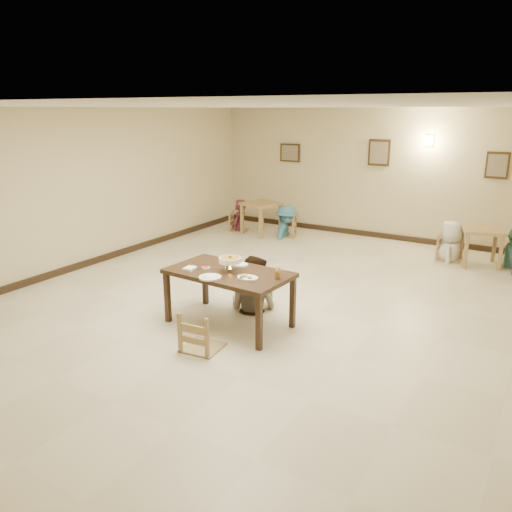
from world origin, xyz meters
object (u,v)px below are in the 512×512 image
Objects in this scene: bg_table_right at (482,235)px; bg_chair_lr at (287,219)px; main_diner at (253,256)px; bg_chair_ll at (239,213)px; bg_diner_b at (287,205)px; main_table at (229,277)px; chair_far at (255,281)px; bg_diner_c at (453,221)px; chair_near at (202,312)px; bg_table_left at (261,208)px; bg_chair_rl at (451,236)px; drink_glass at (278,274)px; bg_diner_a at (239,199)px; curry_warmer at (230,260)px.

bg_chair_lr reaches higher than bg_table_right.
bg_chair_ll is (-2.98, 4.20, -0.38)m from main_diner.
main_table is at bearing -172.83° from bg_diner_b.
bg_diner_c is (2.08, 4.24, 0.37)m from chair_far.
main_diner is (-0.14, 1.48, 0.35)m from chair_near.
bg_diner_c is at bearing -111.26° from main_diner.
main_diner is 1.73× the size of bg_table_left.
chair_far is at bearing 5.84° from bg_chair_lr.
bg_table_right is 0.90× the size of bg_chair_rl.
drink_glass reaches higher than bg_table_left.
main_diner is at bearing 140.99° from drink_glass.
chair_near is 6.18m from bg_table_left.
chair_near reaches higher than bg_chair_lr.
drink_glass reaches higher than bg_table_right.
chair_far reaches higher than bg_table_left.
bg_table_left is at bearing 122.63° from drink_glass.
chair_near is 6.48m from bg_chair_ll.
bg_diner_c is (5.06, 0.09, 0.01)m from bg_diner_a.
bg_chair_rl is 3.75m from bg_diner_b.
bg_diner_a is at bearing -67.70° from chair_near.
chair_far is at bearing -85.79° from main_diner.
bg_diner_b reaches higher than bg_chair_lr.
bg_diner_c is (3.74, 0.03, 0.37)m from bg_chair_lr.
bg_table_left is at bearing -110.09° from bg_chair_ll.
chair_far is 1.10m from drink_glass.
drink_glass reaches higher than chair_far.
bg_diner_b is at bearing -106.08° from bg_chair_ll.
main_diner reaches higher than bg_diner_c.
curry_warmer is 0.34× the size of bg_chair_rl.
bg_table_left is 4.40m from bg_diner_c.
bg_chair_lr reaches higher than chair_far.
chair_far is 0.89× the size of bg_table_left.
main_table is at bearing -82.02° from chair_far.
bg_chair_rl is 0.63× the size of bg_diner_a.
bg_chair_rl reaches higher than bg_chair_ll.
chair_near is at bearing 17.75° from bg_diner_a.
chair_far is 0.52× the size of main_diner.
bg_table_left is 0.68m from bg_chair_ll.
main_table is at bearing 155.44° from bg_chair_rl.
bg_chair_ll reaches higher than main_table.
main_diner reaches higher than bg_chair_ll.
curry_warmer is (0.04, -0.72, 0.53)m from chair_far.
bg_chair_lr reaches higher than bg_table_left.
bg_table_right is at bearing 61.90° from curry_warmer.
bg_diner_a reaches higher than main_table.
chair_far is at bearing -31.96° from bg_diner_c.
drink_glass is at bearing 26.79° from bg_diner_a.
chair_far is at bearing 138.57° from drink_glass.
bg_diner_c is at bearing 1.42° from bg_table_left.
bg_diner_b is (-4.32, 0.04, 0.17)m from bg_table_right.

